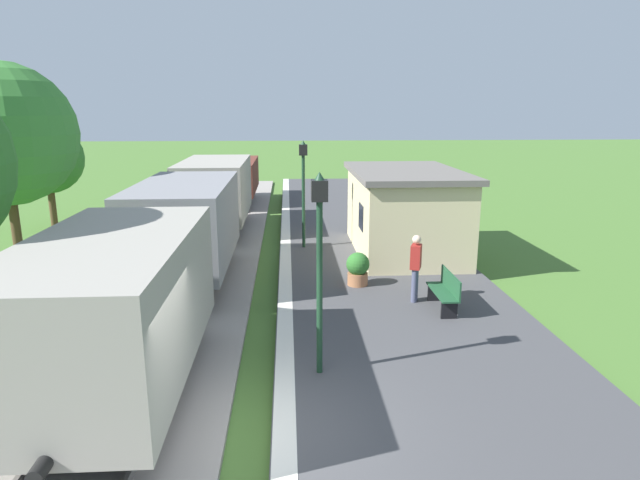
{
  "coord_description": "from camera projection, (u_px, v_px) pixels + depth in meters",
  "views": [
    {
      "loc": [
        0.5,
        -7.24,
        4.99
      ],
      "look_at": [
        1.3,
        5.99,
        1.75
      ],
      "focal_mm": 30.28,
      "sensor_mm": 36.0,
      "label": 1
    }
  ],
  "objects": [
    {
      "name": "platform_edge_stripe",
      "position": [
        284.0,
        431.0,
        8.13
      ],
      "size": [
        0.36,
        60.0,
        0.01
      ],
      "primitive_type": "cube",
      "color": "silver",
      "rests_on": "platform_slab"
    },
    {
      "name": "station_hut",
      "position": [
        404.0,
        211.0,
        18.08
      ],
      "size": [
        3.5,
        5.8,
        2.78
      ],
      "color": "beige",
      "rests_on": "platform_slab"
    },
    {
      "name": "tree_field_left",
      "position": [
        47.0,
        158.0,
        22.34
      ],
      "size": [
        2.93,
        2.93,
        4.45
      ],
      "color": "#4C3823",
      "rests_on": "ground"
    },
    {
      "name": "rail_far",
      "position": [
        45.0,
        443.0,
        7.94
      ],
      "size": [
        0.07,
        60.0,
        0.14
      ],
      "primitive_type": "cube",
      "color": "slate",
      "rests_on": "track_ballast"
    },
    {
      "name": "rail_near",
      "position": [
        145.0,
        440.0,
        8.03
      ],
      "size": [
        0.07,
        60.0,
        0.14
      ],
      "primitive_type": "cube",
      "color": "slate",
      "rests_on": "track_ballast"
    },
    {
      "name": "freight_train",
      "position": [
        201.0,
        212.0,
        17.94
      ],
      "size": [
        2.5,
        26.0,
        2.72
      ],
      "color": "gray",
      "rests_on": "rail_near"
    },
    {
      "name": "ground_plane",
      "position": [
        258.0,
        447.0,
        8.17
      ],
      "size": [
        160.0,
        160.0,
        0.0
      ],
      "primitive_type": "plane",
      "color": "#47702D"
    },
    {
      "name": "tree_trackside_far",
      "position": [
        3.0,
        135.0,
        15.95
      ],
      "size": [
        4.24,
        4.24,
        6.36
      ],
      "color": "#4C3823",
      "rests_on": "ground"
    },
    {
      "name": "track_ballast",
      "position": [
        96.0,
        449.0,
        8.02
      ],
      "size": [
        3.8,
        60.0,
        0.12
      ],
      "primitive_type": "cube",
      "color": "gray",
      "rests_on": "ground"
    },
    {
      "name": "bench_near_hut",
      "position": [
        445.0,
        291.0,
        12.97
      ],
      "size": [
        0.42,
        1.5,
        0.91
      ],
      "color": "#1E4C2D",
      "rests_on": "platform_slab"
    },
    {
      "name": "potted_planter",
      "position": [
        358.0,
        268.0,
        14.78
      ],
      "size": [
        0.64,
        0.64,
        0.92
      ],
      "color": "#9E6642",
      "rests_on": "platform_slab"
    },
    {
      "name": "lamp_post_near",
      "position": [
        319.0,
        238.0,
        9.36
      ],
      "size": [
        0.28,
        0.28,
        3.7
      ],
      "color": "#193823",
      "rests_on": "platform_slab"
    },
    {
      "name": "person_waiting",
      "position": [
        416.0,
        265.0,
        13.42
      ],
      "size": [
        0.36,
        0.44,
        1.71
      ],
      "rotation": [
        0.0,
        0.0,
        2.78
      ],
      "color": "#474C66",
      "rests_on": "platform_slab"
    },
    {
      "name": "platform_slab",
      "position": [
        466.0,
        432.0,
        8.33
      ],
      "size": [
        6.0,
        60.0,
        0.25
      ],
      "primitive_type": "cube",
      "color": "#424244",
      "rests_on": "ground"
    },
    {
      "name": "lamp_post_far",
      "position": [
        303.0,
        174.0,
        18.35
      ],
      "size": [
        0.28,
        0.28,
        3.7
      ],
      "color": "#193823",
      "rests_on": "platform_slab"
    }
  ]
}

